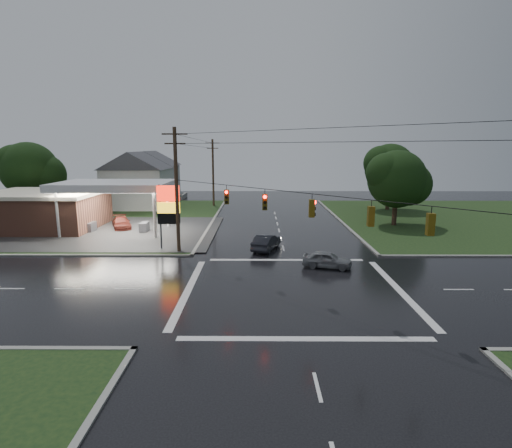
{
  "coord_description": "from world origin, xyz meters",
  "views": [
    {
      "loc": [
        -2.35,
        -25.27,
        9.33
      ],
      "look_at": [
        -2.54,
        7.37,
        3.0
      ],
      "focal_mm": 28.0,
      "sensor_mm": 36.0,
      "label": 1
    }
  ],
  "objects_px": {
    "gas_station": "(54,207)",
    "utility_pole_n": "(213,172)",
    "house_near": "(137,179)",
    "tree_ne_near": "(398,179)",
    "utility_pole_nw": "(177,189)",
    "tree_ne_far": "(391,169)",
    "car_crossing": "(327,259)",
    "car_north": "(266,242)",
    "pylon_sign": "(169,206)",
    "house_far": "(151,174)",
    "car_pump": "(121,223)",
    "tree_nw_behind": "(30,170)"
  },
  "relations": [
    {
      "from": "utility_pole_nw",
      "to": "tree_ne_far",
      "type": "bearing_deg",
      "value": 42.59
    },
    {
      "from": "house_near",
      "to": "utility_pole_n",
      "type": "bearing_deg",
      "value": 9.91
    },
    {
      "from": "tree_ne_near",
      "to": "car_north",
      "type": "xyz_separation_m",
      "value": [
        -15.75,
        -11.57,
        -4.84
      ]
    },
    {
      "from": "tree_ne_near",
      "to": "car_pump",
      "type": "relative_size",
      "value": 1.95
    },
    {
      "from": "gas_station",
      "to": "pylon_sign",
      "type": "height_order",
      "value": "pylon_sign"
    },
    {
      "from": "tree_nw_behind",
      "to": "pylon_sign",
      "type": "bearing_deg",
      "value": -39.87
    },
    {
      "from": "car_north",
      "to": "tree_ne_far",
      "type": "bearing_deg",
      "value": -109.3
    },
    {
      "from": "tree_ne_far",
      "to": "car_pump",
      "type": "bearing_deg",
      "value": -158.61
    },
    {
      "from": "tree_ne_far",
      "to": "car_pump",
      "type": "relative_size",
      "value": 2.13
    },
    {
      "from": "gas_station",
      "to": "car_crossing",
      "type": "height_order",
      "value": "gas_station"
    },
    {
      "from": "utility_pole_nw",
      "to": "tree_ne_far",
      "type": "xyz_separation_m",
      "value": [
        26.65,
        24.49,
        0.46
      ]
    },
    {
      "from": "car_north",
      "to": "car_pump",
      "type": "distance_m",
      "value": 19.27
    },
    {
      "from": "utility_pole_nw",
      "to": "house_near",
      "type": "bearing_deg",
      "value": 113.37
    },
    {
      "from": "house_near",
      "to": "tree_ne_near",
      "type": "relative_size",
      "value": 1.23
    },
    {
      "from": "utility_pole_nw",
      "to": "car_crossing",
      "type": "distance_m",
      "value": 14.3
    },
    {
      "from": "utility_pole_n",
      "to": "car_pump",
      "type": "relative_size",
      "value": 2.28
    },
    {
      "from": "car_north",
      "to": "house_far",
      "type": "bearing_deg",
      "value": -42.35
    },
    {
      "from": "house_near",
      "to": "tree_ne_near",
      "type": "bearing_deg",
      "value": -21.76
    },
    {
      "from": "car_north",
      "to": "car_pump",
      "type": "relative_size",
      "value": 0.96
    },
    {
      "from": "gas_station",
      "to": "utility_pole_n",
      "type": "xyz_separation_m",
      "value": [
        16.18,
        18.3,
        2.92
      ]
    },
    {
      "from": "tree_ne_near",
      "to": "tree_ne_far",
      "type": "distance_m",
      "value": 12.39
    },
    {
      "from": "house_far",
      "to": "tree_ne_near",
      "type": "xyz_separation_m",
      "value": [
        36.09,
        -26.01,
        1.16
      ]
    },
    {
      "from": "gas_station",
      "to": "car_crossing",
      "type": "distance_m",
      "value": 32.38
    },
    {
      "from": "gas_station",
      "to": "car_north",
      "type": "height_order",
      "value": "gas_station"
    },
    {
      "from": "car_crossing",
      "to": "car_pump",
      "type": "height_order",
      "value": "car_pump"
    },
    {
      "from": "house_far",
      "to": "car_crossing",
      "type": "height_order",
      "value": "house_far"
    },
    {
      "from": "utility_pole_n",
      "to": "car_north",
      "type": "relative_size",
      "value": 2.38
    },
    {
      "from": "utility_pole_nw",
      "to": "tree_ne_near",
      "type": "height_order",
      "value": "utility_pole_nw"
    },
    {
      "from": "tree_ne_far",
      "to": "car_crossing",
      "type": "bearing_deg",
      "value": -115.85
    },
    {
      "from": "car_north",
      "to": "utility_pole_n",
      "type": "bearing_deg",
      "value": -54.81
    },
    {
      "from": "house_far",
      "to": "tree_nw_behind",
      "type": "bearing_deg",
      "value": -123.44
    },
    {
      "from": "pylon_sign",
      "to": "tree_ne_near",
      "type": "bearing_deg",
      "value": 25.01
    },
    {
      "from": "tree_ne_near",
      "to": "car_crossing",
      "type": "bearing_deg",
      "value": -122.96
    },
    {
      "from": "tree_ne_near",
      "to": "pylon_sign",
      "type": "bearing_deg",
      "value": -154.99
    },
    {
      "from": "pylon_sign",
      "to": "tree_ne_far",
      "type": "height_order",
      "value": "tree_ne_far"
    },
    {
      "from": "utility_pole_nw",
      "to": "house_far",
      "type": "distance_m",
      "value": 40.48
    },
    {
      "from": "tree_ne_near",
      "to": "car_pump",
      "type": "distance_m",
      "value": 32.82
    },
    {
      "from": "gas_station",
      "to": "pylon_sign",
      "type": "distance_m",
      "value": 17.81
    },
    {
      "from": "gas_station",
      "to": "utility_pole_nw",
      "type": "distance_m",
      "value": 19.38
    },
    {
      "from": "pylon_sign",
      "to": "tree_nw_behind",
      "type": "distance_m",
      "value": 30.49
    },
    {
      "from": "utility_pole_n",
      "to": "house_far",
      "type": "xyz_separation_m",
      "value": [
        -12.45,
        10.0,
        -1.06
      ]
    },
    {
      "from": "car_north",
      "to": "pylon_sign",
      "type": "bearing_deg",
      "value": 18.75
    },
    {
      "from": "house_near",
      "to": "tree_ne_far",
      "type": "xyz_separation_m",
      "value": [
        38.1,
        -2.01,
        1.77
      ]
    },
    {
      "from": "utility_pole_nw",
      "to": "tree_ne_far",
      "type": "height_order",
      "value": "utility_pole_nw"
    },
    {
      "from": "house_far",
      "to": "car_pump",
      "type": "height_order",
      "value": "house_far"
    },
    {
      "from": "car_pump",
      "to": "tree_ne_near",
      "type": "bearing_deg",
      "value": -20.64
    },
    {
      "from": "house_far",
      "to": "car_crossing",
      "type": "xyz_separation_m",
      "value": [
        25.0,
        -43.11,
        -3.75
      ]
    },
    {
      "from": "house_near",
      "to": "utility_pole_nw",
      "type": "bearing_deg",
      "value": -66.63
    },
    {
      "from": "utility_pole_nw",
      "to": "house_near",
      "type": "height_order",
      "value": "utility_pole_nw"
    },
    {
      "from": "pylon_sign",
      "to": "tree_nw_behind",
      "type": "bearing_deg",
      "value": 140.13
    }
  ]
}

